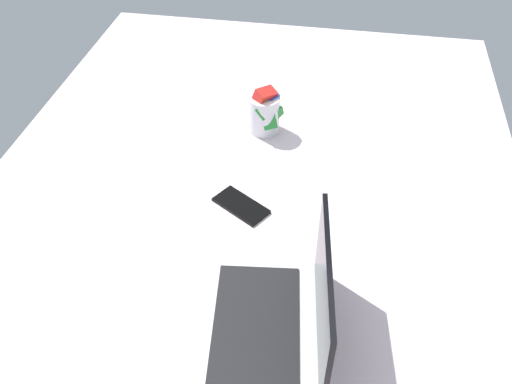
{
  "coord_description": "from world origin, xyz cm",
  "views": [
    {
      "loc": [
        106.54,
        19.0,
        112.28
      ],
      "look_at": [
        12.02,
        2.56,
        24.0
      ],
      "focal_mm": 38.12,
      "sensor_mm": 36.0,
      "label": 1
    }
  ],
  "objects": [
    {
      "name": "laptop",
      "position": [
        45.61,
        13.01,
        22.41
      ],
      "size": [
        35.48,
        26.73,
        23.0
      ],
      "rotation": [
        0.0,
        0.0,
        0.12
      ],
      "color": "#B7BABC",
      "rests_on": "bed_mattress"
    },
    {
      "name": "cell_phone",
      "position": [
        11.6,
        -1.32,
        18.4
      ],
      "size": [
        13.22,
        15.47,
        0.8
      ],
      "primitive_type": "cube",
      "rotation": [
        0.0,
        0.0,
        2.58
      ],
      "color": "black",
      "rests_on": "bed_mattress"
    },
    {
      "name": "bed_mattress",
      "position": [
        0.0,
        0.0,
        9.0
      ],
      "size": [
        180.0,
        140.0,
        18.0
      ],
      "primitive_type": "cube",
      "color": "silver",
      "rests_on": "ground"
    },
    {
      "name": "snack_cup",
      "position": [
        -21.39,
        -0.71,
        24.07
      ],
      "size": [
        9.49,
        10.25,
        14.31
      ],
      "color": "silver",
      "rests_on": "bed_mattress"
    }
  ]
}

